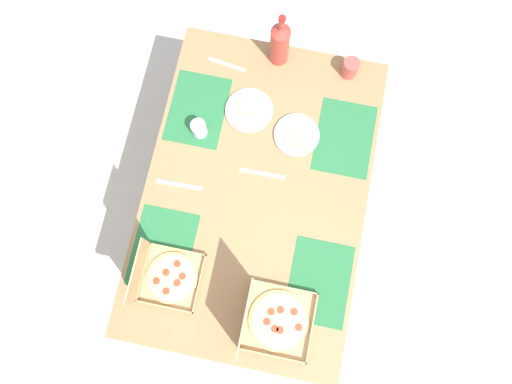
% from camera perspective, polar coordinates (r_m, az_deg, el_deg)
% --- Properties ---
extents(ground_plane, '(6.00, 6.00, 0.00)m').
position_cam_1_polar(ground_plane, '(2.78, 0.00, -3.33)').
color(ground_plane, beige).
extents(dining_table, '(1.49, 1.00, 0.76)m').
position_cam_1_polar(dining_table, '(2.14, 0.00, -0.61)').
color(dining_table, '#3F3328').
rests_on(dining_table, ground_plane).
extents(placemat_near_left, '(0.36, 0.26, 0.00)m').
position_cam_1_polar(placemat_near_left, '(2.00, 8.04, -11.24)').
color(placemat_near_left, '#236638').
rests_on(placemat_near_left, dining_table).
extents(placemat_near_right, '(0.36, 0.26, 0.00)m').
position_cam_1_polar(placemat_near_right, '(2.14, 11.16, 6.75)').
color(placemat_near_right, '#236638').
rests_on(placemat_near_right, dining_table).
extents(placemat_far_left, '(0.36, 0.26, 0.00)m').
position_cam_1_polar(placemat_far_left, '(2.03, -11.76, -7.10)').
color(placemat_far_left, '#236638').
rests_on(placemat_far_left, dining_table).
extents(placemat_far_right, '(0.36, 0.26, 0.00)m').
position_cam_1_polar(placemat_far_right, '(2.17, -7.40, 10.38)').
color(placemat_far_right, '#236638').
rests_on(placemat_far_right, dining_table).
extents(pizza_box_center, '(0.29, 0.29, 0.33)m').
position_cam_1_polar(pizza_box_center, '(1.94, 1.96, -15.85)').
color(pizza_box_center, tan).
rests_on(pizza_box_center, dining_table).
extents(pizza_box_edge_far, '(0.25, 0.26, 0.29)m').
position_cam_1_polar(pizza_box_edge_far, '(1.98, -11.48, -10.44)').
color(pizza_box_edge_far, tan).
rests_on(pizza_box_edge_far, dining_table).
extents(plate_far_left, '(0.22, 0.22, 0.03)m').
position_cam_1_polar(plate_far_left, '(2.14, -0.93, 10.33)').
color(plate_far_left, white).
rests_on(plate_far_left, dining_table).
extents(plate_far_right, '(0.21, 0.21, 0.03)m').
position_cam_1_polar(plate_far_right, '(2.10, 5.21, 7.14)').
color(plate_far_right, white).
rests_on(plate_far_right, dining_table).
extents(soda_bottle, '(0.09, 0.09, 0.32)m').
position_cam_1_polar(soda_bottle, '(2.15, 3.04, 18.38)').
color(soda_bottle, '#B2382D').
rests_on(soda_bottle, dining_table).
extents(cup_red, '(0.08, 0.08, 0.10)m').
position_cam_1_polar(cup_red, '(2.23, 11.82, 15.12)').
color(cup_red, '#BF4742').
rests_on(cup_red, dining_table).
extents(cup_dark, '(0.07, 0.07, 0.09)m').
position_cam_1_polar(cup_dark, '(2.08, -7.22, 7.96)').
color(cup_dark, silver).
rests_on(cup_dark, dining_table).
extents(knife_by_far_left, '(0.02, 0.21, 0.00)m').
position_cam_1_polar(knife_by_far_left, '(2.05, 0.76, 2.36)').
color(knife_by_far_left, '#B7B7BC').
rests_on(knife_by_far_left, dining_table).
extents(knife_by_far_right, '(0.02, 0.21, 0.00)m').
position_cam_1_polar(knife_by_far_right, '(2.06, -9.71, 0.91)').
color(knife_by_far_right, '#B7B7BC').
rests_on(knife_by_far_right, dining_table).
extents(fork_by_near_right, '(0.04, 0.19, 0.00)m').
position_cam_1_polar(fork_by_near_right, '(2.25, -3.69, 15.81)').
color(fork_by_near_right, '#B7B7BC').
rests_on(fork_by_near_right, dining_table).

